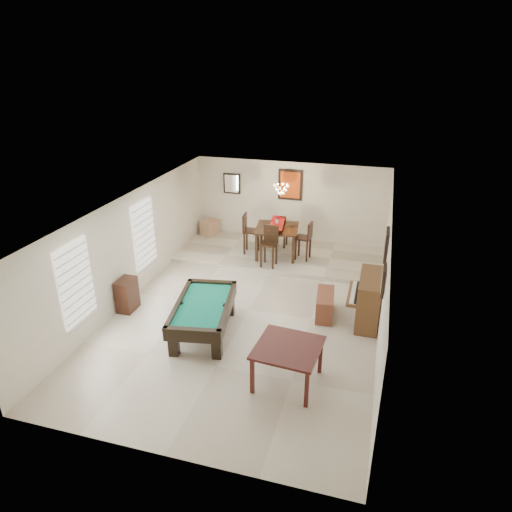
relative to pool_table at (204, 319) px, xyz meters
The scene contains 26 objects.
ground_plane 1.42m from the pool_table, 61.02° to the left, with size 6.00×9.00×0.02m, color beige.
wall_back 5.82m from the pool_table, 83.33° to the left, with size 6.00×0.04×2.60m, color silver.
wall_front 3.49m from the pool_table, 78.56° to the right, with size 6.00×0.04×2.60m, color silver.
wall_left 2.79m from the pool_table, 152.71° to the left, with size 0.04×9.00×2.60m, color silver.
wall_right 3.97m from the pool_table, 18.18° to the left, with size 0.04×9.00×2.60m, color silver.
ceiling 2.63m from the pool_table, 61.02° to the left, with size 6.00×9.00×0.04m, color white.
dining_step 4.51m from the pool_table, 81.49° to the left, with size 6.00×2.50×0.12m, color beige.
window_left_front 2.72m from the pool_table, 156.61° to the right, with size 0.06×1.00×1.70m, color white.
window_left_rear 3.11m from the pool_table, 141.93° to the left, with size 0.06×1.00×1.70m, color white.
pool_table is the anchor object (origin of this frame).
square_table 2.37m from the pool_table, 27.91° to the right, with size 1.15×1.15×0.79m, color #35110D, non-canonical shape.
upright_piano 3.59m from the pool_table, 24.16° to the left, with size 0.76×1.35×1.12m, color brown, non-canonical shape.
piano_bench 2.84m from the pool_table, 31.12° to the left, with size 0.39×0.99×0.55m, color brown.
apothecary_chest 2.16m from the pool_table, 168.41° to the left, with size 0.35×0.53×0.80m, color black.
dining_table 4.32m from the pool_table, 82.00° to the left, with size 1.20×1.20×1.00m, color black, non-canonical shape.
flower_vase 4.40m from the pool_table, 82.00° to the left, with size 0.15×0.15×0.25m, color red, non-canonical shape.
dining_chair_south 3.54m from the pool_table, 80.83° to the left, with size 0.43×0.43×1.15m, color black, non-canonical shape.
dining_chair_north 5.03m from the pool_table, 83.63° to the left, with size 0.38×0.38×1.03m, color black, non-canonical shape.
dining_chair_west 4.26m from the pool_table, 92.28° to the left, with size 0.44×0.44×1.20m, color black, non-canonical shape.
dining_chair_east 4.46m from the pool_table, 71.79° to the left, with size 0.42×0.42×1.13m, color black, non-canonical shape.
corner_bench 5.65m from the pool_table, 109.83° to the left, with size 0.43×0.53×0.48m, color tan.
chandelier 4.82m from the pool_table, 81.39° to the left, with size 0.44×0.44×0.60m, color #FFE5B2, non-canonical shape.
back_painting 5.91m from the pool_table, 83.29° to the left, with size 0.75×0.06×0.95m, color #D84C14.
back_mirror 5.97m from the pool_table, 102.28° to the left, with size 0.55×0.06×0.65m, color white.
right_picture_upper 4.22m from the pool_table, 22.52° to the left, with size 0.06×0.55×0.65m, color slate.
right_picture_lower 3.87m from the pool_table, ahead, with size 0.06×0.45×0.55m, color gray.
Camera 1 is at (2.74, -9.03, 5.62)m, focal length 32.00 mm.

